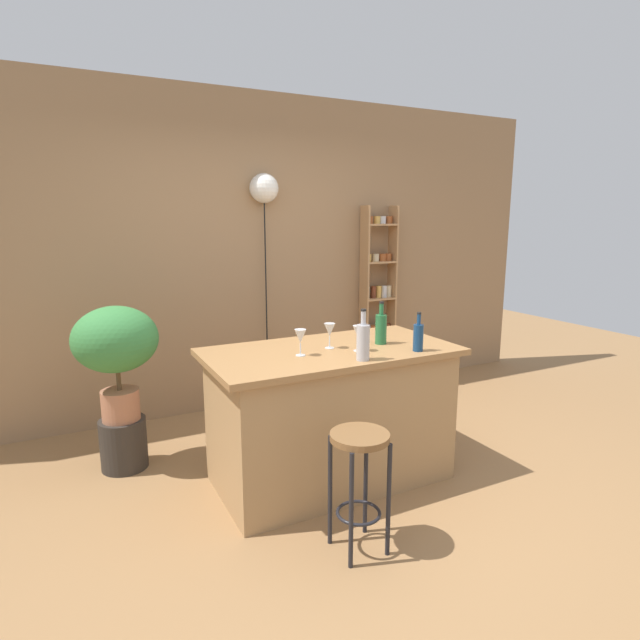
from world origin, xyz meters
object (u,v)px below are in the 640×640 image
wine_glass_right (358,333)px  pendant_globe_light (264,190)px  potted_plant (116,346)px  wine_glass_left (330,330)px  bottle_wine_red (418,336)px  wine_glass_center (300,337)px  bar_stool (359,465)px  plant_stool (124,443)px  bottle_olive_oil (381,328)px  spice_shelf (378,300)px  bottle_vinegar (363,341)px

wine_glass_right → pendant_globe_light: (0.03, 1.67, 0.95)m
potted_plant → wine_glass_right: 1.63m
potted_plant → wine_glass_left: size_ratio=4.85×
potted_plant → pendant_globe_light: bearing=28.8°
wine_glass_right → pendant_globe_light: 1.92m
bottle_wine_red → wine_glass_left: 0.56m
potted_plant → wine_glass_center: 1.30m
bar_stool → wine_glass_right: size_ratio=3.98×
pendant_globe_light → wine_glass_right: bearing=-91.0°
wine_glass_left → pendant_globe_light: bearing=84.2°
plant_stool → potted_plant: bearing=-90.0°
bottle_olive_oil → wine_glass_center: (-0.61, -0.03, 0.01)m
spice_shelf → bottle_vinegar: size_ratio=5.99×
bottle_olive_oil → wine_glass_right: bottle_olive_oil is taller
bottle_olive_oil → bottle_wine_red: 0.28m
wine_glass_left → wine_glass_center: (-0.24, -0.08, 0.00)m
spice_shelf → wine_glass_right: spice_shelf is taller
pendant_globe_light → wine_glass_left: bearing=-95.8°
plant_stool → bottle_vinegar: (1.26, -1.11, 0.84)m
bottle_vinegar → wine_glass_center: 0.39m
wine_glass_left → spice_shelf: bearing=47.8°
plant_stool → bar_stool: bearing=-57.1°
wine_glass_left → wine_glass_center: size_ratio=1.00×
bottle_vinegar → wine_glass_left: bottle_vinegar is taller
bottle_vinegar → bar_stool: bearing=-122.8°
bottle_olive_oil → bottle_wine_red: (0.10, -0.26, -0.01)m
bar_stool → spice_shelf: bearing=54.9°
bottle_olive_oil → bottle_wine_red: size_ratio=1.14×
bottle_wine_red → potted_plant: bearing=147.3°
bottle_vinegar → bottle_wine_red: bottle_vinegar is taller
bottle_wine_red → spice_shelf: bearing=63.9°
bottle_vinegar → bottle_wine_red: 0.42m
bar_stool → bottle_olive_oil: (0.59, 0.71, 0.53)m
potted_plant → wine_glass_left: potted_plant is taller
bottle_olive_oil → pendant_globe_light: (-0.21, 1.57, 0.96)m
bottle_wine_red → wine_glass_center: 0.75m
plant_stool → potted_plant: size_ratio=0.45×
spice_shelf → bottle_olive_oil: (-0.98, -1.53, 0.10)m
plant_stool → bottle_vinegar: bearing=-41.3°
bottle_vinegar → wine_glass_center: (-0.29, 0.26, 0.00)m
potted_plant → wine_glass_left: bearing=-32.3°
wine_glass_center → pendant_globe_light: pendant_globe_light is taller
potted_plant → bottle_wine_red: 2.00m
bottle_olive_oil → potted_plant: bearing=152.6°
bar_stool → plant_stool: bearing=122.9°
bottle_wine_red → pendant_globe_light: bearing=99.5°
bar_stool → potted_plant: potted_plant is taller
spice_shelf → potted_plant: 2.66m
bar_stool → wine_glass_left: size_ratio=3.98×
bottle_wine_red → pendant_globe_light: pendant_globe_light is taller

